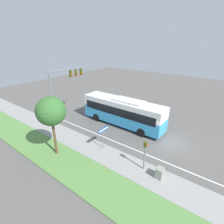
{
  "coord_description": "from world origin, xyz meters",
  "views": [
    {
      "loc": [
        -17.2,
        -5.3,
        10.74
      ],
      "look_at": [
        -0.55,
        7.41,
        1.9
      ],
      "focal_mm": 28.0,
      "sensor_mm": 36.0,
      "label": 1
    }
  ],
  "objects_px": {
    "bus": "(123,111)",
    "utility_cabinet": "(160,173)",
    "street_sign": "(103,133)",
    "pedestrian_signal": "(145,151)",
    "signal_gantry": "(65,83)"
  },
  "relations": [
    {
      "from": "bus",
      "to": "signal_gantry",
      "type": "distance_m",
      "value": 8.49
    },
    {
      "from": "bus",
      "to": "street_sign",
      "type": "distance_m",
      "value": 5.99
    },
    {
      "from": "street_sign",
      "to": "utility_cabinet",
      "type": "height_order",
      "value": "street_sign"
    },
    {
      "from": "bus",
      "to": "street_sign",
      "type": "height_order",
      "value": "bus"
    },
    {
      "from": "pedestrian_signal",
      "to": "utility_cabinet",
      "type": "xyz_separation_m",
      "value": [
        -0.14,
        -1.52,
        -1.39
      ]
    },
    {
      "from": "signal_gantry",
      "to": "street_sign",
      "type": "height_order",
      "value": "signal_gantry"
    },
    {
      "from": "street_sign",
      "to": "utility_cabinet",
      "type": "distance_m",
      "value": 6.61
    },
    {
      "from": "pedestrian_signal",
      "to": "street_sign",
      "type": "height_order",
      "value": "pedestrian_signal"
    },
    {
      "from": "pedestrian_signal",
      "to": "street_sign",
      "type": "xyz_separation_m",
      "value": [
        0.4,
        4.95,
        -0.15
      ]
    },
    {
      "from": "street_sign",
      "to": "utility_cabinet",
      "type": "bearing_deg",
      "value": -94.79
    },
    {
      "from": "bus",
      "to": "pedestrian_signal",
      "type": "xyz_separation_m",
      "value": [
        -6.19,
        -6.48,
        -0.03
      ]
    },
    {
      "from": "bus",
      "to": "utility_cabinet",
      "type": "distance_m",
      "value": 10.3
    },
    {
      "from": "bus",
      "to": "utility_cabinet",
      "type": "relative_size",
      "value": 12.24
    },
    {
      "from": "bus",
      "to": "utility_cabinet",
      "type": "xyz_separation_m",
      "value": [
        -6.33,
        -8.0,
        -1.42
      ]
    },
    {
      "from": "signal_gantry",
      "to": "street_sign",
      "type": "relative_size",
      "value": 2.9
    }
  ]
}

